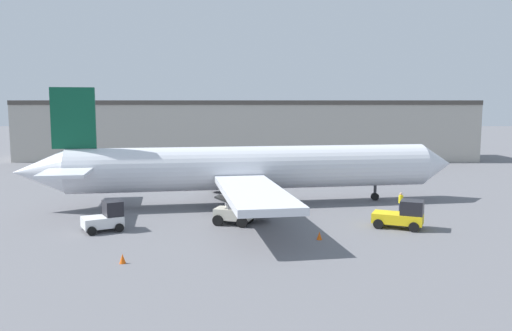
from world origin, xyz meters
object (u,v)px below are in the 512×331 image
object	(u,v)px
pushback_tug	(108,217)
baggage_tug	(405,215)
ground_crew_worker	(403,202)
safety_cone_near	(321,236)
safety_cone_far	(125,258)
airplane	(246,169)
belt_loader_truck	(238,210)

from	to	relation	value
pushback_tug	baggage_tug	bearing A→B (deg)	-28.01
ground_crew_worker	pushback_tug	xyz separation A→B (m)	(-22.72, -6.13, 0.04)
safety_cone_near	safety_cone_far	size ratio (longest dim) A/B	1.00
pushback_tug	safety_cone_near	xyz separation A→B (m)	(14.86, -2.47, -0.68)
ground_crew_worker	safety_cone_far	bearing A→B (deg)	-83.49
airplane	belt_loader_truck	size ratio (longest dim) A/B	12.87
airplane	safety_cone_near	xyz separation A→B (m)	(5.27, -12.15, -2.97)
ground_crew_worker	baggage_tug	xyz separation A→B (m)	(-1.46, -5.45, 0.06)
ground_crew_worker	pushback_tug	world-z (taller)	pushback_tug
ground_crew_worker	belt_loader_truck	size ratio (longest dim) A/B	0.55
belt_loader_truck	safety_cone_far	world-z (taller)	belt_loader_truck
baggage_tug	ground_crew_worker	bearing A→B (deg)	98.30
ground_crew_worker	baggage_tug	world-z (taller)	baggage_tug
airplane	belt_loader_truck	distance (m)	8.21
belt_loader_truck	safety_cone_near	bearing A→B (deg)	-19.90
baggage_tug	safety_cone_far	size ratio (longest dim) A/B	7.10
baggage_tug	pushback_tug	size ratio (longest dim) A/B	1.22
pushback_tug	airplane	bearing A→B (deg)	15.42
baggage_tug	belt_loader_truck	bearing A→B (deg)	-161.82
airplane	safety_cone_near	world-z (taller)	airplane
baggage_tug	safety_cone_far	world-z (taller)	baggage_tug
ground_crew_worker	safety_cone_far	size ratio (longest dim) A/B	3.11
safety_cone_far	airplane	bearing A→B (deg)	69.59
pushback_tug	belt_loader_truck	bearing A→B (deg)	-18.95
safety_cone_far	belt_loader_truck	bearing A→B (deg)	57.30
ground_crew_worker	safety_cone_near	world-z (taller)	ground_crew_worker
airplane	belt_loader_truck	world-z (taller)	airplane
baggage_tug	safety_cone_far	xyz separation A→B (m)	(-18.09, -8.24, -0.70)
airplane	pushback_tug	xyz separation A→B (m)	(-9.59, -9.68, -2.29)
safety_cone_near	airplane	bearing A→B (deg)	113.46
airplane	safety_cone_near	distance (m)	13.58
baggage_tug	belt_loader_truck	xyz separation A→B (m)	(-12.11, 1.08, 0.14)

